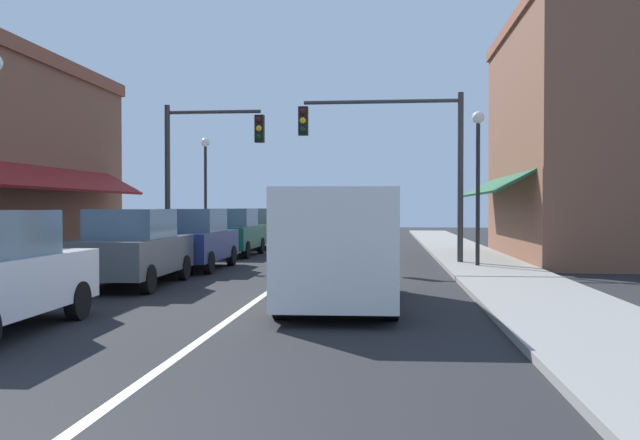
# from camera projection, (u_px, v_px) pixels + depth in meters

# --- Properties ---
(ground_plane) EXTENTS (80.00, 80.00, 0.00)m
(ground_plane) POSITION_uv_depth(u_px,v_px,m) (310.00, 262.00, 22.09)
(ground_plane) COLOR black
(sidewalk_left) EXTENTS (2.60, 56.00, 0.12)m
(sidewalk_left) POSITION_uv_depth(u_px,v_px,m) (148.00, 259.00, 22.64)
(sidewalk_left) COLOR gray
(sidewalk_left) RESTS_ON ground
(sidewalk_right) EXTENTS (2.60, 56.00, 0.12)m
(sidewalk_right) POSITION_uv_depth(u_px,v_px,m) (480.00, 262.00, 21.55)
(sidewalk_right) COLOR gray
(sidewalk_right) RESTS_ON ground
(lane_center_stripe) EXTENTS (0.14, 52.00, 0.01)m
(lane_center_stripe) POSITION_uv_depth(u_px,v_px,m) (310.00, 262.00, 22.09)
(lane_center_stripe) COLOR silver
(lane_center_stripe) RESTS_ON ground
(storefront_right_block) EXTENTS (5.86, 10.20, 8.34)m
(storefront_right_block) POSITION_uv_depth(u_px,v_px,m) (578.00, 139.00, 23.11)
(storefront_right_block) COLOR brown
(storefront_right_block) RESTS_ON ground
(parked_car_second_left) EXTENTS (1.86, 4.14, 1.77)m
(parked_car_second_left) POSITION_uv_depth(u_px,v_px,m) (133.00, 248.00, 15.36)
(parked_car_second_left) COLOR #4C5156
(parked_car_second_left) RESTS_ON ground
(parked_car_third_left) EXTENTS (1.79, 4.10, 1.77)m
(parked_car_third_left) POSITION_uv_depth(u_px,v_px,m) (194.00, 239.00, 19.55)
(parked_car_third_left) COLOR navy
(parked_car_third_left) RESTS_ON ground
(parked_car_far_left) EXTENTS (1.81, 4.12, 1.77)m
(parked_car_far_left) POSITION_uv_depth(u_px,v_px,m) (233.00, 232.00, 25.05)
(parked_car_far_left) COLOR #0F4C33
(parked_car_far_left) RESTS_ON ground
(parked_car_distant_left) EXTENTS (1.80, 4.11, 1.77)m
(parked_car_distant_left) POSITION_uv_depth(u_px,v_px,m) (258.00, 228.00, 29.94)
(parked_car_distant_left) COLOR brown
(parked_car_distant_left) RESTS_ON ground
(van_in_lane) EXTENTS (2.11, 5.23, 2.12)m
(van_in_lane) POSITION_uv_depth(u_px,v_px,m) (340.00, 243.00, 12.37)
(van_in_lane) COLOR silver
(van_in_lane) RESTS_ON ground
(traffic_signal_mast_arm) EXTENTS (5.14, 0.50, 5.38)m
(traffic_signal_mast_arm) POSITION_uv_depth(u_px,v_px,m) (402.00, 147.00, 20.94)
(traffic_signal_mast_arm) COLOR #333333
(traffic_signal_mast_arm) RESTS_ON ground
(traffic_signal_left_corner) EXTENTS (3.41, 0.50, 5.24)m
(traffic_signal_left_corner) POSITION_uv_depth(u_px,v_px,m) (201.00, 157.00, 22.31)
(traffic_signal_left_corner) COLOR #333333
(traffic_signal_left_corner) RESTS_ON ground
(street_lamp_right_mid) EXTENTS (0.36, 0.36, 4.61)m
(street_lamp_right_mid) POSITION_uv_depth(u_px,v_px,m) (478.00, 162.00, 19.55)
(street_lamp_right_mid) COLOR black
(street_lamp_right_mid) RESTS_ON ground
(street_lamp_left_far) EXTENTS (0.36, 0.36, 4.67)m
(street_lamp_left_far) POSITION_uv_depth(u_px,v_px,m) (205.00, 175.00, 27.63)
(street_lamp_left_far) COLOR black
(street_lamp_left_far) RESTS_ON ground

